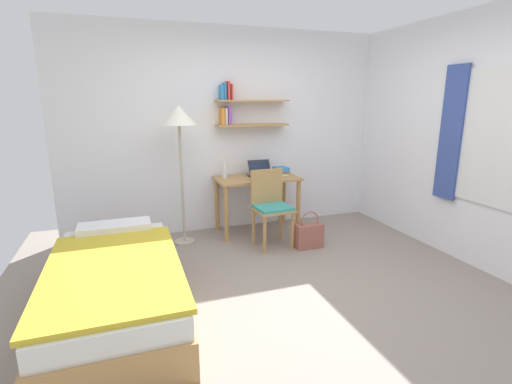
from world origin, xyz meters
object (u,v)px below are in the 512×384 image
object	(u,v)px
laptop	(260,172)
desk_chair	(271,204)
desk	(257,187)
book_stack	(281,171)
handbag	(309,235)
bed	(116,287)
standing_lamp	(179,123)
water_bottle	(225,169)

from	to	relation	value
laptop	desk_chair	bearing A→B (deg)	-96.69
desk	book_stack	size ratio (longest dim) A/B	4.14
desk_chair	handbag	bearing A→B (deg)	-32.41
desk	book_stack	world-z (taller)	book_stack
handbag	desk	bearing A→B (deg)	116.96
bed	desk_chair	xyz separation A→B (m)	(1.73, 1.00, 0.27)
standing_lamp	book_stack	distance (m)	1.50
desk	desk_chair	size ratio (longest dim) A/B	1.17
desk	desk_chair	distance (m)	0.51
bed	book_stack	world-z (taller)	book_stack
bed	standing_lamp	world-z (taller)	standing_lamp
standing_lamp	handbag	distance (m)	1.99
laptop	book_stack	bearing A→B (deg)	5.32
desk_chair	handbag	size ratio (longest dim) A/B	2.01
desk	desk_chair	xyz separation A→B (m)	(-0.01, -0.51, -0.09)
book_stack	laptop	bearing A→B (deg)	-174.68
bed	desk_chair	bearing A→B (deg)	29.99
bed	laptop	xyz separation A→B (m)	(1.79, 1.54, 0.55)
book_stack	standing_lamp	bearing A→B (deg)	-173.16
water_bottle	handbag	world-z (taller)	water_bottle
laptop	bed	bearing A→B (deg)	-139.38
bed	standing_lamp	bearing A→B (deg)	61.65
desk_chair	water_bottle	bearing A→B (deg)	124.72
laptop	book_stack	size ratio (longest dim) A/B	1.18
desk_chair	standing_lamp	size ratio (longest dim) A/B	0.55
desk_chair	water_bottle	distance (m)	0.78
desk_chair	handbag	world-z (taller)	desk_chair
water_bottle	book_stack	bearing A→B (deg)	-0.98
desk_chair	standing_lamp	world-z (taller)	standing_lamp
bed	laptop	distance (m)	2.43
laptop	water_bottle	world-z (taller)	water_bottle
desk_chair	laptop	distance (m)	0.61
book_stack	handbag	world-z (taller)	book_stack
book_stack	handbag	size ratio (longest dim) A/B	0.57
bed	handbag	world-z (taller)	bed
desk	standing_lamp	bearing A→B (deg)	-174.21
desk	handbag	size ratio (longest dim) A/B	2.35
book_stack	bed	bearing A→B (deg)	-143.19
desk	standing_lamp	distance (m)	1.30
water_bottle	desk_chair	bearing A→B (deg)	-55.28
desk	laptop	bearing A→B (deg)	30.62
desk_chair	laptop	size ratio (longest dim) A/B	3.01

